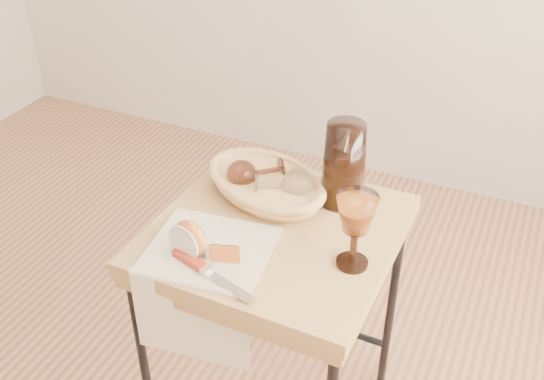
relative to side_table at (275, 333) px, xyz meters
The scene contains 10 objects.
side_table is the anchor object (origin of this frame).
tea_towel 0.40m from the side_table, 126.05° to the right, with size 0.27×0.25×0.01m, color #F3E7CF.
bread_basket 0.41m from the side_table, 123.52° to the left, with size 0.31×0.22×0.05m, color #C0804F, non-canonical shape.
goblet_lying_a 0.44m from the side_table, 128.66° to the left, with size 0.13×0.08×0.08m, color brown, non-canonical shape.
goblet_lying_b 0.42m from the side_table, 108.29° to the left, with size 0.13×0.08×0.08m, color white, non-canonical shape.
pitcher 0.51m from the side_table, 58.36° to the left, with size 0.15×0.23×0.26m, color black, non-canonical shape.
wine_goblet 0.50m from the side_table, 13.96° to the right, with size 0.09×0.09×0.18m, color white, non-canonical shape.
apple_half 0.46m from the side_table, 127.75° to the right, with size 0.09×0.05×0.08m, color red.
apple_wedge 0.42m from the side_table, 112.12° to the right, with size 0.07×0.04×0.05m, color beige.
table_knife 0.43m from the side_table, 104.73° to the right, with size 0.23×0.02×0.02m, color silver, non-canonical shape.
Camera 1 is at (0.83, -0.76, 1.63)m, focal length 42.06 mm.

